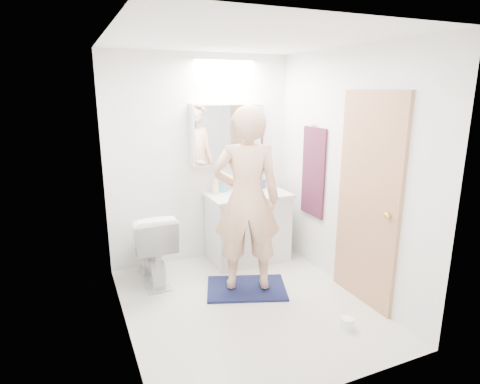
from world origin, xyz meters
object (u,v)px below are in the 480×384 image
person (247,200)px  toothbrush_cup (263,184)px  medicine_cabinet (228,134)px  toilet (152,246)px  soap_bottle_b (223,186)px  toilet_paper_roll (347,323)px  vanity_cabinet (248,228)px  soap_bottle_a (215,185)px

person → toothbrush_cup: (0.61, 0.86, -0.09)m
medicine_cabinet → toilet: bearing=-162.1°
toilet → toothbrush_cup: bearing=-168.9°
toilet → soap_bottle_b: (0.94, 0.30, 0.50)m
person → toilet_paper_roll: person is taller
medicine_cabinet → toilet_paper_roll: (0.33, -1.89, -1.45)m
vanity_cabinet → toilet: (-1.17, -0.11, 0.00)m
toilet → toothbrush_cup: (1.45, 0.28, 0.47)m
vanity_cabinet → toilet_paper_roll: size_ratio=8.18×
toilet → person: 1.17m
toothbrush_cup → soap_bottle_b: bearing=177.8°
medicine_cabinet → person: person is taller
vanity_cabinet → person: 0.96m
soap_bottle_b → toothbrush_cup: size_ratio=1.47×
toothbrush_cup → soap_bottle_a: bearing=-179.1°
medicine_cabinet → toilet: (-1.01, -0.33, -1.11)m
medicine_cabinet → soap_bottle_a: (-0.18, -0.06, -0.58)m
vanity_cabinet → soap_bottle_b: 0.59m
person → toilet_paper_roll: 1.43m
person → soap_bottle_b: 0.89m
soap_bottle_b → toothbrush_cup: soap_bottle_b is taller
medicine_cabinet → person: 1.07m
person → vanity_cabinet: bearing=-95.2°
toothbrush_cup → toilet_paper_roll: toothbrush_cup is taller
toilet → toilet_paper_roll: (1.34, -1.57, -0.34)m
medicine_cabinet → toilet_paper_roll: bearing=-80.1°
person → soap_bottle_b: size_ratio=12.05×
medicine_cabinet → toilet: medicine_cabinet is taller
vanity_cabinet → toilet: 1.18m
toilet → soap_bottle_b: soap_bottle_b is taller
soap_bottle_a → toilet_paper_roll: size_ratio=1.88×
toilet → medicine_cabinet: bearing=-161.8°
toilet_paper_roll → toothbrush_cup: bearing=86.6°
soap_bottle_b → medicine_cabinet: bearing=22.9°
soap_bottle_a → toilet: bearing=-162.2°
medicine_cabinet → person: bearing=-100.7°
medicine_cabinet → person: (-0.17, -0.91, -0.54)m
vanity_cabinet → person: (-0.34, -0.70, 0.57)m
vanity_cabinet → person: bearing=-115.6°
vanity_cabinet → soap_bottle_b: soap_bottle_b is taller
soap_bottle_b → vanity_cabinet: bearing=-37.4°
vanity_cabinet → medicine_cabinet: 1.14m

